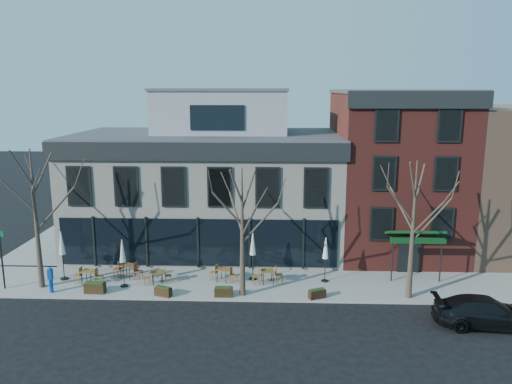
{
  "coord_description": "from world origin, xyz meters",
  "views": [
    {
      "loc": [
        4.68,
        -29.46,
        11.21
      ],
      "look_at": [
        3.52,
        2.0,
        4.69
      ],
      "focal_mm": 35.0,
      "sensor_mm": 36.0,
      "label": 1
    }
  ],
  "objects_px": {
    "call_box": "(51,279)",
    "umbrella_0": "(62,246)",
    "parked_sedan": "(486,312)",
    "cafe_set_0": "(88,275)"
  },
  "relations": [
    {
      "from": "cafe_set_0",
      "to": "umbrella_0",
      "type": "relative_size",
      "value": 0.61
    },
    {
      "from": "parked_sedan",
      "to": "cafe_set_0",
      "type": "bearing_deg",
      "value": 81.77
    },
    {
      "from": "parked_sedan",
      "to": "call_box",
      "type": "relative_size",
      "value": 3.29
    },
    {
      "from": "umbrella_0",
      "to": "cafe_set_0",
      "type": "bearing_deg",
      "value": -17.78
    },
    {
      "from": "parked_sedan",
      "to": "umbrella_0",
      "type": "bearing_deg",
      "value": 81.3
    },
    {
      "from": "call_box",
      "to": "umbrella_0",
      "type": "distance_m",
      "value": 2.33
    },
    {
      "from": "call_box",
      "to": "umbrella_0",
      "type": "height_order",
      "value": "umbrella_0"
    },
    {
      "from": "call_box",
      "to": "cafe_set_0",
      "type": "height_order",
      "value": "call_box"
    },
    {
      "from": "parked_sedan",
      "to": "cafe_set_0",
      "type": "xyz_separation_m",
      "value": [
        -20.93,
        4.3,
        -0.09
      ]
    },
    {
      "from": "parked_sedan",
      "to": "call_box",
      "type": "xyz_separation_m",
      "value": [
        -22.51,
        2.89,
        0.23
      ]
    }
  ]
}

